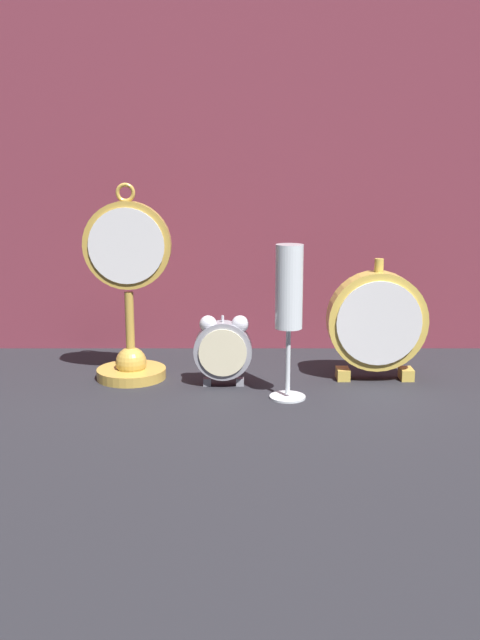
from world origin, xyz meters
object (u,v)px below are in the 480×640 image
(alarm_clock_twin_bell, at_px, (223,347))
(mantel_clock_silver, at_px, (377,322))
(champagne_flute, at_px, (289,299))
(pocket_watch_on_stand, at_px, (129,302))

(alarm_clock_twin_bell, distance_m, mantel_clock_silver, 0.24)
(alarm_clock_twin_bell, xyz_separation_m, mantel_clock_silver, (0.24, 0.03, 0.03))
(alarm_clock_twin_bell, xyz_separation_m, champagne_flute, (0.10, -0.06, 0.09))
(pocket_watch_on_stand, height_order, alarm_clock_twin_bell, pocket_watch_on_stand)
(pocket_watch_on_stand, bearing_deg, champagne_flute, -22.07)
(mantel_clock_silver, distance_m, champagne_flute, 0.18)
(alarm_clock_twin_bell, distance_m, champagne_flute, 0.14)
(pocket_watch_on_stand, bearing_deg, alarm_clock_twin_bell, -15.06)
(alarm_clock_twin_bell, height_order, champagne_flute, champagne_flute)
(mantel_clock_silver, height_order, champagne_flute, champagne_flute)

